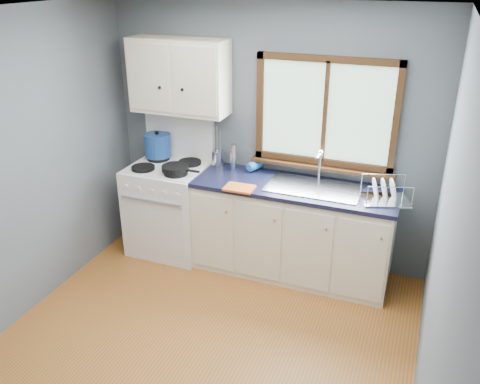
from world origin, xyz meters
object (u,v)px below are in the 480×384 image
(thermos, at_px, (233,157))
(utensil_crock, at_px, (218,158))
(base_cabinets, at_px, (292,234))
(skillet, at_px, (175,168))
(dish_rack, at_px, (385,195))
(sink, at_px, (313,194))
(gas_range, at_px, (170,206))
(stockpot, at_px, (158,145))

(thermos, bearing_deg, utensil_crock, 162.73)
(base_cabinets, height_order, skillet, skillet)
(skillet, relative_size, dish_rack, 0.84)
(thermos, bearing_deg, sink, -10.04)
(sink, bearing_deg, gas_range, -179.29)
(stockpot, height_order, thermos, stockpot)
(base_cabinets, bearing_deg, gas_range, -179.18)
(dish_rack, bearing_deg, base_cabinets, 158.66)
(base_cabinets, height_order, stockpot, stockpot)
(sink, bearing_deg, utensil_crock, 168.63)
(base_cabinets, distance_m, skillet, 1.28)
(base_cabinets, bearing_deg, skillet, -171.86)
(stockpot, relative_size, thermos, 1.29)
(gas_range, distance_m, thermos, 0.87)
(sink, distance_m, utensil_crock, 1.06)
(utensil_crock, xyz_separation_m, dish_rack, (1.65, -0.25, -0.03))
(sink, distance_m, thermos, 0.88)
(sink, distance_m, dish_rack, 0.64)
(skillet, height_order, stockpot, stockpot)
(utensil_crock, bearing_deg, sink, -11.37)
(gas_range, xyz_separation_m, stockpot, (-0.19, 0.16, 0.59))
(gas_range, height_order, thermos, gas_range)
(sink, bearing_deg, thermos, 169.96)
(base_cabinets, xyz_separation_m, stockpot, (-1.49, 0.14, 0.67))
(skillet, distance_m, dish_rack, 1.94)
(stockpot, xyz_separation_m, dish_rack, (2.30, -0.18, -0.11))
(gas_range, bearing_deg, sink, 0.71)
(utensil_crock, relative_size, thermos, 1.52)
(gas_range, distance_m, utensil_crock, 0.72)
(sink, height_order, skillet, sink)
(gas_range, distance_m, skillet, 0.54)
(base_cabinets, xyz_separation_m, utensil_crock, (-0.85, 0.21, 0.59))
(skillet, distance_m, thermos, 0.57)
(sink, xyz_separation_m, skillet, (-1.31, -0.16, 0.13))
(sink, height_order, dish_rack, sink)
(gas_range, bearing_deg, dish_rack, -0.63)
(gas_range, relative_size, sink, 1.62)
(utensil_crock, height_order, thermos, utensil_crock)
(skillet, height_order, dish_rack, dish_rack)
(stockpot, bearing_deg, base_cabinets, -5.36)
(gas_range, bearing_deg, utensil_crock, 26.29)
(base_cabinets, xyz_separation_m, dish_rack, (0.80, -0.04, 0.56))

